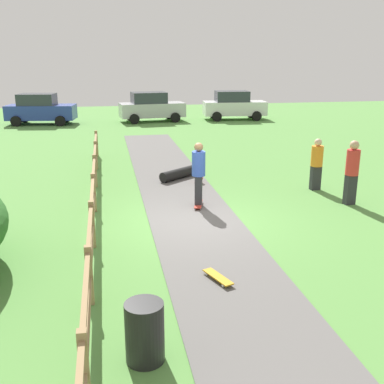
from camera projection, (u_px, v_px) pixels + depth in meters
The scene contains 12 objects.
ground_plane at pixel (195, 221), 12.28m from camera, with size 60.00×60.00×0.00m, color #568E42.
asphalt_path at pixel (195, 221), 12.28m from camera, with size 2.40×28.00×0.02m, color #605E5B.
wooden_fence at pixel (93, 202), 11.64m from camera, with size 0.12×18.12×1.10m.
trash_bin at pixel (145, 332), 6.56m from camera, with size 0.56×0.56×0.90m, color black.
skater_riding at pixel (199, 171), 13.12m from camera, with size 0.47×0.82×1.86m.
skater_fallen at pixel (181, 174), 16.37m from camera, with size 1.51×1.51×0.36m.
skateboard_loose at pixel (218, 277), 8.98m from camera, with size 0.47×0.82×0.08m.
bystander_red at pixel (352, 169), 13.40m from camera, with size 0.43×0.43×1.89m.
bystander_orange at pixel (317, 162), 14.92m from camera, with size 0.40×0.40×1.68m.
parked_car_white at pixel (234, 105), 31.61m from camera, with size 4.32×2.27×1.92m.
parked_car_silver at pixel (151, 107), 30.60m from camera, with size 4.35×2.34×1.92m.
parked_car_blue at pixel (40, 109), 29.37m from camera, with size 4.40×2.45×1.92m.
Camera 1 is at (-2.20, -11.36, 4.20)m, focal length 43.49 mm.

